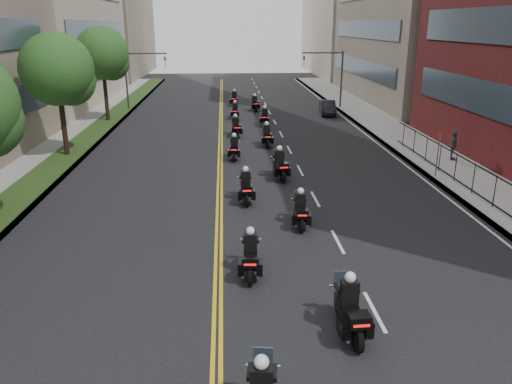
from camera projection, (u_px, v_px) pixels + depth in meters
sidewalk_right at (417, 147)px, 34.19m from camera, size 4.00×90.00×0.15m
sidewalk_left at (60, 152)px, 32.75m from camera, size 4.00×90.00×0.15m
grass_strip at (72, 151)px, 32.77m from camera, size 2.00×90.00×0.04m
iron_fence at (507, 199)px, 21.58m from camera, size 0.05×28.00×1.50m
street_trees at (27, 85)px, 25.14m from camera, size 4.40×38.40×7.98m
traffic_signal_right at (332, 71)px, 48.95m from camera, size 4.09×0.20×5.60m
traffic_signal_left at (136, 72)px, 47.81m from camera, size 4.09×0.20×5.60m
motorcycle_1 at (350, 311)px, 13.51m from camera, size 0.59×2.45×1.81m
motorcycle_2 at (250, 257)px, 16.76m from camera, size 0.58×2.29×1.69m
motorcycle_3 at (300, 211)px, 20.84m from camera, size 0.56×2.23×1.64m
motorcycle_4 at (246, 188)px, 23.70m from camera, size 0.54×2.33×1.72m
motorcycle_5 at (280, 166)px, 27.20m from camera, size 0.70×2.49×1.84m
motorcycle_6 at (234, 149)px, 31.17m from camera, size 0.54×2.24×1.65m
motorcycle_7 at (267, 137)px, 34.46m from camera, size 0.53×2.32×1.72m
motorcycle_8 at (236, 128)px, 37.45m from camera, size 0.67×2.30×1.70m
motorcycle_9 at (264, 117)px, 41.62m from camera, size 0.59×2.23×1.64m
motorcycle_10 at (235, 112)px, 44.51m from camera, size 0.57×2.19×1.61m
motorcycle_11 at (255, 104)px, 48.38m from camera, size 0.63×2.27×1.68m
motorcycle_12 at (234, 99)px, 51.52m from camera, size 0.71×2.31×1.71m
parked_sedan at (328, 108)px, 46.52m from camera, size 1.78×4.01×1.28m
pedestrian_c at (453, 146)px, 30.40m from camera, size 0.85×1.12×1.76m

